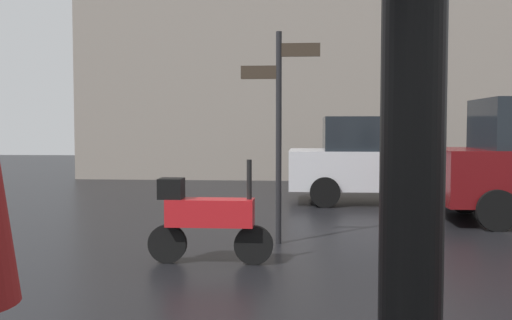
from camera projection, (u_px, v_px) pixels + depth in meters
parked_scooter at (206, 217)px, 7.05m from camera, size 1.49×0.32×1.23m
parked_car_right at (385, 159)px, 12.71m from camera, size 4.15×2.04×1.82m
street_signpost at (279, 116)px, 8.19m from camera, size 1.08×0.08×2.91m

